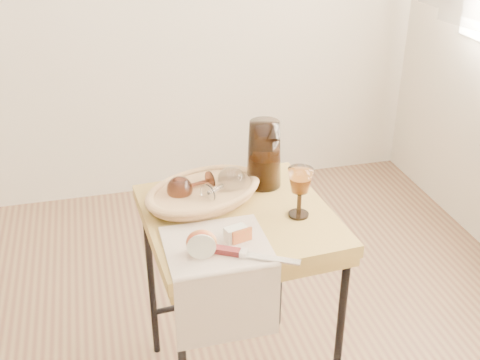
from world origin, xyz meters
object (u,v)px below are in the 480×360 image
object	(u,v)px
wine_goblet	(300,193)
apple_half	(201,242)
goblet_lying_a	(193,185)
pitcher	(264,154)
goblet_lying_b	(221,186)
bread_basket	(204,194)
side_table	(238,304)
table_knife	(247,253)
tea_towel	(217,245)

from	to	relation	value
wine_goblet	apple_half	distance (m)	0.34
goblet_lying_a	apple_half	world-z (taller)	goblet_lying_a
apple_half	pitcher	bearing A→B (deg)	62.41
goblet_lying_b	apple_half	world-z (taller)	goblet_lying_b
pitcher	apple_half	world-z (taller)	pitcher
goblet_lying_b	bread_basket	bearing A→B (deg)	122.90
goblet_lying_a	pitcher	xyz separation A→B (m)	(0.24, 0.04, 0.06)
side_table	wine_goblet	world-z (taller)	wine_goblet
goblet_lying_a	wine_goblet	xyz separation A→B (m)	(0.28, -0.17, 0.03)
table_knife	pitcher	bearing A→B (deg)	96.83
bread_basket	pitcher	bearing A→B (deg)	-8.68
tea_towel	goblet_lying_a	distance (m)	0.27
pitcher	table_knife	xyz separation A→B (m)	(-0.16, -0.38, -0.09)
goblet_lying_a	goblet_lying_b	distance (m)	0.09
side_table	goblet_lying_a	world-z (taller)	goblet_lying_a
goblet_lying_b	wine_goblet	size ratio (longest dim) A/B	0.93
apple_half	goblet_lying_b	bearing A→B (deg)	77.25
bread_basket	goblet_lying_b	bearing A→B (deg)	-46.62
tea_towel	goblet_lying_a	world-z (taller)	goblet_lying_a
apple_half	table_knife	xyz separation A→B (m)	(0.11, -0.04, -0.03)
pitcher	side_table	bearing A→B (deg)	-114.36
side_table	table_knife	distance (m)	0.43
tea_towel	pitcher	size ratio (longest dim) A/B	1.09
side_table	table_knife	bearing A→B (deg)	-98.44
side_table	bread_basket	bearing A→B (deg)	131.73
pitcher	goblet_lying_a	bearing A→B (deg)	-155.24
wine_goblet	table_knife	xyz separation A→B (m)	(-0.20, -0.17, -0.06)
goblet_lying_b	apple_half	size ratio (longest dim) A/B	1.77
tea_towel	wine_goblet	xyz separation A→B (m)	(0.27, 0.10, 0.07)
tea_towel	apple_half	size ratio (longest dim) A/B	3.46
side_table	apple_half	xyz separation A→B (m)	(-0.15, -0.19, 0.39)
apple_half	side_table	bearing A→B (deg)	62.69
pitcher	wine_goblet	bearing A→B (deg)	-63.80
side_table	wine_goblet	bearing A→B (deg)	-18.96
goblet_lying_b	side_table	bearing A→B (deg)	-100.91
bread_basket	goblet_lying_a	xyz separation A→B (m)	(-0.03, 0.02, 0.03)
wine_goblet	apple_half	size ratio (longest dim) A/B	1.91
side_table	table_knife	xyz separation A→B (m)	(-0.03, -0.23, 0.36)
tea_towel	goblet_lying_b	world-z (taller)	goblet_lying_b
tea_towel	bread_basket	size ratio (longest dim) A/B	0.82
goblet_lying_b	table_knife	size ratio (longest dim) A/B	0.56
table_knife	side_table	bearing A→B (deg)	110.60
bread_basket	pitcher	distance (m)	0.23
side_table	tea_towel	world-z (taller)	tea_towel
side_table	table_knife	size ratio (longest dim) A/B	2.71
pitcher	tea_towel	bearing A→B (deg)	-111.61
wine_goblet	apple_half	bearing A→B (deg)	-157.35
tea_towel	bread_basket	distance (m)	0.25
bread_basket	pitcher	world-z (taller)	pitcher
bread_basket	apple_half	distance (m)	0.29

